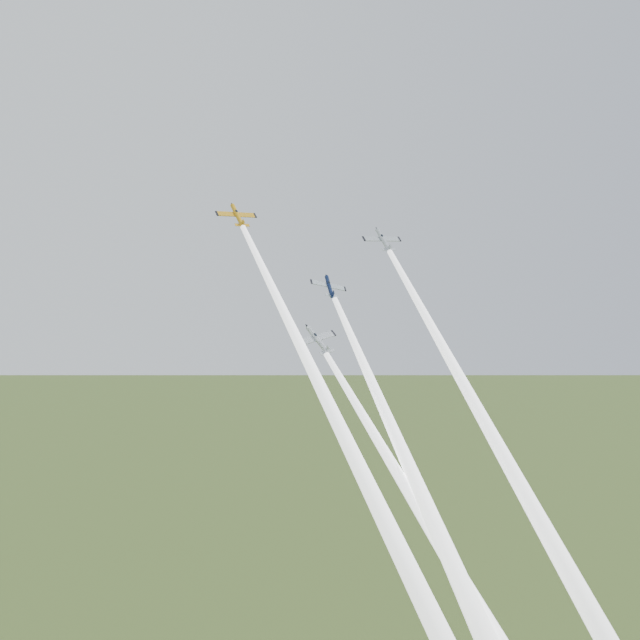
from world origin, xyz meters
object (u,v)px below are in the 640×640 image
(plane_yellow, at_px, (237,216))
(plane_silver_right, at_px, (383,240))
(plane_silver_low, at_px, (318,340))
(plane_navy, at_px, (329,286))

(plane_yellow, bearing_deg, plane_silver_right, -24.52)
(plane_yellow, relative_size, plane_silver_low, 1.00)
(plane_yellow, height_order, plane_navy, plane_yellow)
(plane_silver_right, bearing_deg, plane_yellow, 160.78)
(plane_navy, bearing_deg, plane_yellow, 147.04)
(plane_yellow, relative_size, plane_navy, 1.12)
(plane_yellow, bearing_deg, plane_navy, -39.22)
(plane_navy, bearing_deg, plane_silver_right, 4.07)
(plane_silver_low, bearing_deg, plane_navy, 43.19)
(plane_silver_right, relative_size, plane_silver_low, 0.98)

